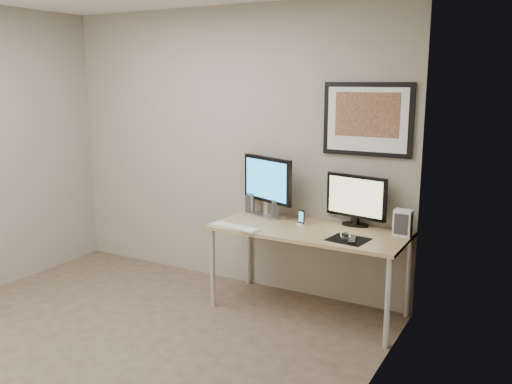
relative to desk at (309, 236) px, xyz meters
The scene contains 14 objects.
floor 1.81m from the desk, 126.53° to the right, with size 3.60×3.60×0.00m, color #4B3E2F.
room 1.66m from the desk, 137.99° to the right, with size 3.60×3.60×3.60m.
desk is the anchor object (origin of this frame).
framed_art 1.07m from the desk, 43.46° to the left, with size 0.75×0.04×0.60m.
monitor_large 0.64m from the desk, 159.60° to the left, with size 0.57×0.28×0.54m.
monitor_tv 0.50m from the desk, 42.62° to the left, with size 0.55×0.17×0.43m.
speaker_left 0.73m from the desk, 162.30° to the left, with size 0.08×0.08×0.19m, color #B4B4B9.
speaker_right 0.44m from the desk, 159.63° to the left, with size 0.07×0.07×0.18m, color #B4B4B9.
phone_dock 0.19m from the desk, 143.94° to the left, with size 0.06×0.06×0.13m, color black.
keyboard 0.62m from the desk, 153.46° to the right, with size 0.47×0.13×0.02m, color #BCBCC1.
mousepad 0.42m from the desk, 19.79° to the right, with size 0.29×0.26×0.00m, color black.
mouse 0.38m from the desk, 17.45° to the right, with size 0.07×0.12×0.04m, color black.
remote 0.46m from the desk, 20.82° to the right, with size 0.05×0.18×0.02m, color black.
fan_unit 0.76m from the desk, 13.51° to the left, with size 0.14×0.10×0.21m, color white.
Camera 1 is at (2.71, -2.64, 1.94)m, focal length 38.00 mm.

